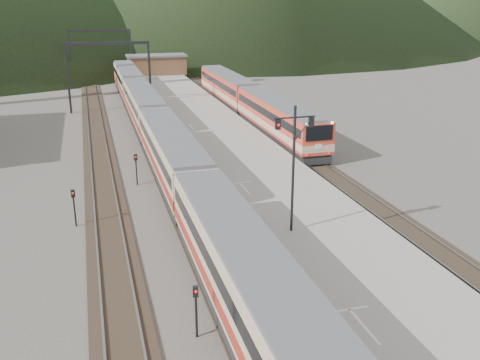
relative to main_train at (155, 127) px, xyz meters
name	(u,v)px	position (x,y,z in m)	size (l,w,h in m)	color
track_main	(152,139)	(0.00, 2.77, -1.81)	(2.60, 200.00, 0.23)	black
track_far	(98,143)	(-5.00, 2.77, -1.81)	(2.60, 200.00, 0.23)	black
track_second	(267,131)	(11.50, 2.77, -1.81)	(2.60, 200.00, 0.23)	black
platform	(215,136)	(5.60, 0.77, -1.38)	(8.00, 100.00, 1.00)	gray
gantry_near	(109,63)	(-2.85, 17.77, 3.70)	(9.55, 0.25, 8.00)	black
gantry_far	(101,45)	(-2.85, 42.77, 3.70)	(9.55, 0.25, 8.00)	black
station_shed	(157,64)	(5.60, 40.77, 0.69)	(9.40, 4.40, 3.10)	brown
main_train	(155,127)	(0.00, 0.00, 0.00)	(2.71, 74.35, 3.31)	#CBAE8F
second_train	(249,102)	(11.50, 9.04, 0.01)	(2.73, 37.17, 3.33)	#D0402D
signal_mast	(294,156)	(4.33, -22.24, 3.23)	(2.20, 0.23, 6.73)	black
short_signal_a	(196,305)	(-2.15, -28.73, -0.42)	(0.24, 0.20, 2.27)	black
short_signal_b	(136,165)	(-2.62, -9.67, -0.42)	(0.26, 0.23, 2.27)	black
short_signal_c	(74,203)	(-6.81, -16.12, -0.42)	(0.25, 0.20, 2.27)	black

